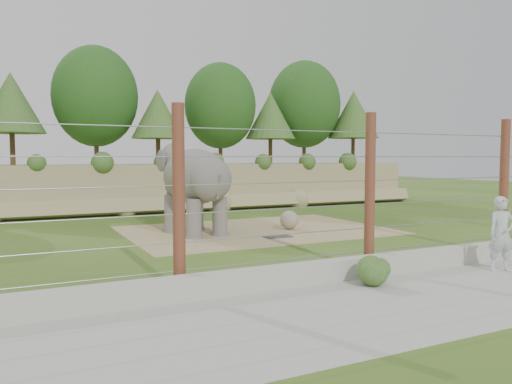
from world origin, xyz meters
name	(u,v)px	position (x,y,z in m)	size (l,w,h in m)	color
ground	(282,243)	(0.00, 0.00, 0.00)	(90.00, 90.00, 0.00)	#385818
back_embankment	(182,138)	(0.59, 12.68, 3.97)	(30.00, 5.52, 8.77)	tan
dirt_patch	(256,230)	(0.50, 3.00, 0.01)	(10.00, 7.00, 0.02)	tan
drain_grate	(277,237)	(0.42, 1.12, 0.04)	(1.00, 0.60, 0.03)	#262628
elephant	(195,190)	(-1.96, 3.19, 1.67)	(1.77, 4.13, 3.34)	#615D56
stone_ball	(289,220)	(1.77, 2.61, 0.39)	(0.75, 0.75, 0.75)	gray
retaining_wall	(382,264)	(0.00, -5.00, 0.25)	(26.00, 0.35, 0.50)	#B1AEA5
walkway	(445,294)	(0.00, -7.00, 0.01)	(26.00, 4.00, 0.01)	#B1AEA5
barrier_fence	(370,192)	(0.00, -4.50, 2.00)	(20.26, 0.26, 4.00)	brown
walkway_shrub	(371,272)	(-1.00, -5.80, 0.34)	(0.66, 0.66, 0.66)	#2C501F
zookeeper	(502,234)	(2.93, -6.06, 0.96)	(0.69, 0.45, 1.89)	silver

